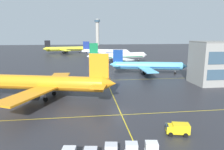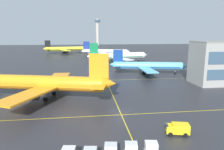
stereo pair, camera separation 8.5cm
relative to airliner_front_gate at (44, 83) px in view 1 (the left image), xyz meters
The scene contains 12 objects.
ground_plane 23.87m from the airliner_front_gate, 33.16° to the right, with size 600.00×600.00×0.00m, color #28282D.
airliner_front_gate is the anchor object (origin of this frame).
airliner_second_row 50.22m from the airliner_front_gate, 38.13° to the left, with size 34.81×29.56×10.89m.
airliner_third_row 74.86m from the airliner_front_gate, 64.89° to the left, with size 40.05×34.06×12.50m.
airliner_far_left_stand 103.85m from the airliner_front_gate, 75.03° to the left, with size 38.26×32.54×12.01m.
airliner_far_right_stand 135.48m from the airliner_front_gate, 93.03° to the left, with size 38.58×32.80×12.04m.
taxiway_markings 20.32m from the airliner_front_gate, ahead, with size 163.76×77.64×0.01m.
service_truck_red_van 37.96m from the airliner_front_gate, 41.89° to the right, with size 4.41×2.87×2.10m.
baggage_cart_row_middle 34.08m from the airliner_front_gate, 63.09° to the right, with size 2.84×1.95×1.86m.
baggage_cart_row_fourth 35.69m from the airliner_front_gate, 58.70° to the right, with size 2.84×1.95×1.86m.
baggage_cart_row_fifth 37.51m from the airliner_front_gate, 54.74° to the right, with size 2.84×1.95×1.86m.
control_tower 265.28m from the airliner_front_gate, 83.34° to the left, with size 8.82×8.82×40.19m.
Camera 1 is at (-7.75, -45.24, 18.15)m, focal length 32.92 mm.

